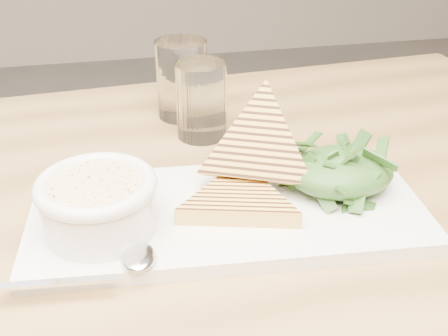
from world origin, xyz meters
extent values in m
cube|color=olive|center=(0.13, 0.17, 0.75)|extent=(1.28, 0.90, 0.04)
cylinder|color=olive|center=(0.69, 0.52, 0.37)|extent=(0.06, 0.06, 0.73)
cube|color=silver|center=(0.20, 0.17, 0.78)|extent=(0.41, 0.21, 0.02)
cylinder|color=silver|center=(0.07, 0.16, 0.81)|extent=(0.11, 0.11, 0.04)
cylinder|color=beige|center=(0.07, 0.16, 0.83)|extent=(0.09, 0.09, 0.01)
torus|color=silver|center=(0.07, 0.16, 0.84)|extent=(0.11, 0.11, 0.01)
ellipsoid|color=#143512|center=(0.33, 0.18, 0.81)|extent=(0.11, 0.09, 0.04)
ellipsoid|color=silver|center=(0.11, 0.10, 0.79)|extent=(0.03, 0.04, 0.01)
cube|color=silver|center=(0.04, 0.08, 0.79)|extent=(0.10, 0.02, 0.00)
cylinder|color=white|center=(0.21, 0.37, 0.82)|extent=(0.07, 0.07, 0.10)
cylinder|color=white|center=(0.19, 0.44, 0.83)|extent=(0.07, 0.07, 0.11)
camera|label=1|loc=(0.10, -0.30, 1.11)|focal=45.00mm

